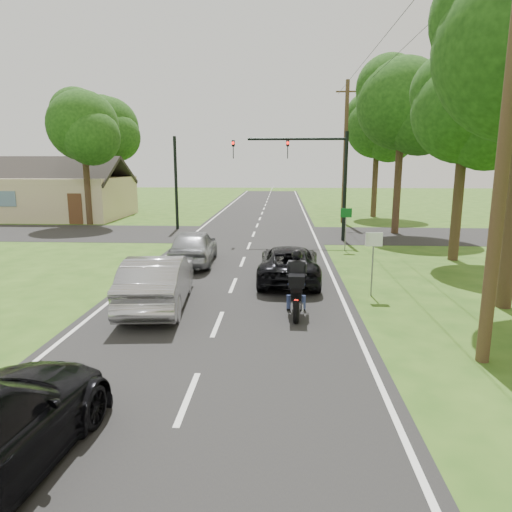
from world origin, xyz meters
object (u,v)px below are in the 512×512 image
at_px(silver_suv, 193,246).
at_px(traffic_signal, 312,166).
at_px(motorcycle_rider, 296,289).
at_px(sign_green, 346,219).
at_px(silver_sedan, 158,281).
at_px(dark_suv, 289,263).
at_px(utility_pole_near, 507,124).
at_px(sign_white, 373,248).
at_px(utility_pole_far, 345,152).

relative_size(silver_suv, traffic_signal, 0.70).
xyz_separation_m(motorcycle_rider, sign_green, (2.74, 10.02, 0.84)).
relative_size(motorcycle_rider, traffic_signal, 0.35).
bearing_deg(silver_sedan, dark_suv, -145.38).
bearing_deg(utility_pole_near, silver_sedan, 157.21).
bearing_deg(dark_suv, motorcycle_rider, 93.29).
xyz_separation_m(traffic_signal, sign_green, (1.56, -3.02, -2.54)).
relative_size(dark_suv, traffic_signal, 0.74).
distance_m(silver_suv, sign_white, 8.20).
distance_m(motorcycle_rider, utility_pole_near, 6.62).
relative_size(sign_white, sign_green, 1.00).
xyz_separation_m(dark_suv, utility_pole_near, (4.19, -6.85, 4.42)).
bearing_deg(sign_green, utility_pole_far, 83.27).
bearing_deg(silver_sedan, silver_suv, -94.86).
relative_size(silver_suv, utility_pole_far, 0.45).
xyz_separation_m(motorcycle_rider, utility_pole_near, (4.04, -2.96, 4.33)).
distance_m(dark_suv, silver_suv, 4.88).
distance_m(traffic_signal, utility_pole_far, 8.55).
xyz_separation_m(motorcycle_rider, silver_sedan, (-4.18, 0.50, 0.05)).
bearing_deg(silver_sedan, sign_green, -131.51).
height_order(silver_sedan, silver_suv, silver_sedan).
bearing_deg(traffic_signal, utility_pole_far, 70.32).
bearing_deg(utility_pole_far, sign_green, -96.73).
height_order(silver_sedan, sign_green, sign_green).
xyz_separation_m(silver_sedan, sign_white, (6.72, 1.53, 0.79)).
relative_size(dark_suv, utility_pole_far, 0.47).
xyz_separation_m(silver_suv, utility_pole_near, (8.29, -9.50, 4.31)).
bearing_deg(silver_sedan, motorcycle_rider, 167.71).
distance_m(motorcycle_rider, utility_pole_far, 21.86).
height_order(motorcycle_rider, utility_pole_near, utility_pole_near).
bearing_deg(traffic_signal, sign_white, -82.95).
distance_m(traffic_signal, sign_green, 4.24).
relative_size(dark_suv, silver_sedan, 0.98).
height_order(silver_suv, sign_white, sign_white).
bearing_deg(sign_green, silver_sedan, -125.99).
bearing_deg(sign_green, sign_white, -91.43).
height_order(dark_suv, silver_sedan, silver_sedan).
distance_m(motorcycle_rider, sign_white, 3.35).
bearing_deg(silver_suv, motorcycle_rider, 120.11).
bearing_deg(dark_suv, sign_white, 146.22).
xyz_separation_m(dark_suv, utility_pole_far, (4.19, 17.15, 4.42)).
xyz_separation_m(traffic_signal, utility_pole_near, (2.86, -16.00, 0.95)).
bearing_deg(silver_suv, sign_white, 143.44).
relative_size(dark_suv, silver_suv, 1.06).
xyz_separation_m(motorcycle_rider, sign_white, (2.54, 2.02, 0.84)).
bearing_deg(silver_sedan, utility_pole_near, 151.69).
distance_m(motorcycle_rider, sign_green, 10.42).
height_order(motorcycle_rider, traffic_signal, traffic_signal).
distance_m(silver_sedan, sign_white, 6.94).
bearing_deg(silver_suv, dark_suv, 144.24).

